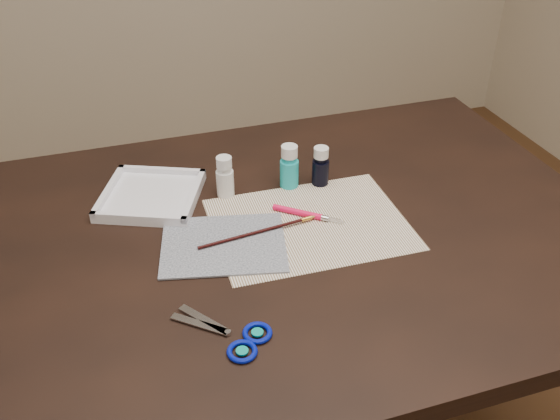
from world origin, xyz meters
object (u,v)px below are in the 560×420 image
object	(u,v)px
palette_tray	(151,195)
paper	(310,224)
paint_bottle_navy	(321,166)
scissors	(217,332)
canvas	(224,244)
paint_bottle_cyan	(289,166)
paint_bottle_white	(225,176)

from	to	relation	value
palette_tray	paper	bearing A→B (deg)	-33.24
paint_bottle_navy	scissors	distance (m)	0.48
canvas	scissors	bearing A→B (deg)	-106.30
canvas	palette_tray	distance (m)	0.22
paint_bottle_navy	paper	bearing A→B (deg)	-118.48
canvas	paint_bottle_cyan	size ratio (longest dim) A/B	2.39
paper	paint_bottle_cyan	distance (m)	0.15
scissors	paint_bottle_navy	bearing A→B (deg)	-90.05
paper	canvas	size ratio (longest dim) A/B	1.63
paint_bottle_white	paint_bottle_cyan	distance (m)	0.14
paint_bottle_white	paint_bottle_navy	distance (m)	0.20
paper	palette_tray	xyz separation A→B (m)	(-0.28, 0.18, 0.01)
paint_bottle_cyan	scissors	size ratio (longest dim) A/B	0.53
canvas	palette_tray	world-z (taller)	palette_tray
paint_bottle_white	scissors	xyz separation A→B (m)	(-0.11, -0.39, -0.04)
paint_bottle_navy	scissors	bearing A→B (deg)	-130.38
paint_bottle_white	paint_bottle_navy	size ratio (longest dim) A/B	1.02
paper	paint_bottle_cyan	world-z (taller)	paint_bottle_cyan
canvas	paint_bottle_white	world-z (taller)	paint_bottle_white
paper	paint_bottle_navy	xyz separation A→B (m)	(0.07, 0.13, 0.04)
scissors	paint_bottle_cyan	bearing A→B (deg)	-82.70
paper	scissors	size ratio (longest dim) A/B	2.05
paper	palette_tray	distance (m)	0.33
paper	palette_tray	size ratio (longest dim) A/B	1.95
paper	canvas	bearing A→B (deg)	-175.03
canvas	scissors	xyz separation A→B (m)	(-0.06, -0.22, 0.00)
paint_bottle_navy	paint_bottle_cyan	bearing A→B (deg)	169.79
palette_tray	scissors	bearing A→B (deg)	-84.39
canvas	paint_bottle_navy	distance (m)	0.29
paint_bottle_cyan	scissors	distance (m)	0.45
paint_bottle_white	paper	bearing A→B (deg)	-50.01
paint_bottle_cyan	paint_bottle_navy	distance (m)	0.07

